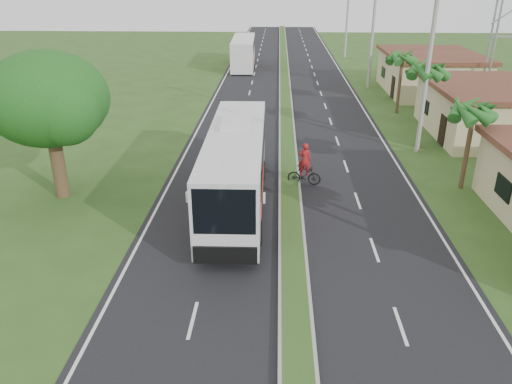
{
  "coord_description": "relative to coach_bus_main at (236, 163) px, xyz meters",
  "views": [
    {
      "loc": [
        -0.75,
        -13.64,
        10.84
      ],
      "look_at": [
        -1.64,
        6.84,
        1.8
      ],
      "focal_mm": 35.0,
      "sensor_mm": 36.0,
      "label": 1
    }
  ],
  "objects": [
    {
      "name": "palm_verge_c",
      "position": [
        11.54,
        9.64,
        2.86
      ],
      "size": [
        2.4,
        2.4,
        5.85
      ],
      "color": "#473321",
      "rests_on": "ground"
    },
    {
      "name": "lane_edge_left",
      "position": [
        -3.96,
        10.64,
        -2.26
      ],
      "size": [
        0.12,
        160.0,
        0.01
      ],
      "primitive_type": "cube",
      "color": "silver",
      "rests_on": "ground"
    },
    {
      "name": "utility_pole_d",
      "position": [
        11.24,
        48.64,
        3.16
      ],
      "size": [
        1.6,
        0.28,
        10.5
      ],
      "color": "gray",
      "rests_on": "ground"
    },
    {
      "name": "palm_verge_d",
      "position": [
        12.04,
        18.64,
        2.29
      ],
      "size": [
        2.4,
        2.4,
        5.25
      ],
      "color": "#473321",
      "rests_on": "ground"
    },
    {
      "name": "median_strip",
      "position": [
        2.74,
        10.64,
        -2.16
      ],
      "size": [
        1.2,
        160.0,
        0.18
      ],
      "color": "gray",
      "rests_on": "ground"
    },
    {
      "name": "lane_edge_right",
      "position": [
        9.44,
        10.64,
        -2.26
      ],
      "size": [
        0.12,
        160.0,
        0.01
      ],
      "primitive_type": "cube",
      "color": "silver",
      "rests_on": "ground"
    },
    {
      "name": "palm_verge_b",
      "position": [
        12.14,
        2.64,
        2.1
      ],
      "size": [
        2.4,
        2.4,
        5.05
      ],
      "color": "#473321",
      "rests_on": "ground"
    },
    {
      "name": "motorcyclist",
      "position": [
        3.54,
        2.72,
        -1.39
      ],
      "size": [
        1.9,
        0.78,
        2.41
      ],
      "rotation": [
        0.0,
        0.0,
        -0.15
      ],
      "color": "black",
      "rests_on": "ground"
    },
    {
      "name": "road_asphalt",
      "position": [
        2.74,
        10.64,
        -2.25
      ],
      "size": [
        14.0,
        160.0,
        0.02
      ],
      "primitive_type": "cube",
      "color": "black",
      "rests_on": "ground"
    },
    {
      "name": "coach_bus_main",
      "position": [
        0.0,
        0.0,
        0.0
      ],
      "size": [
        2.83,
        12.74,
        4.11
      ],
      "rotation": [
        0.0,
        0.0,
        0.01
      ],
      "color": "silver",
      "rests_on": "ground"
    },
    {
      "name": "coach_bus_far",
      "position": [
        -2.32,
        40.38,
        -0.28
      ],
      "size": [
        2.95,
        12.07,
        3.5
      ],
      "rotation": [
        0.0,
        0.0,
        0.03
      ],
      "color": "silver",
      "rests_on": "ground"
    },
    {
      "name": "utility_pole_c",
      "position": [
        11.24,
        28.64,
        3.41
      ],
      "size": [
        1.6,
        0.28,
        11.0
      ],
      "color": "gray",
      "rests_on": "ground"
    },
    {
      "name": "ground",
      "position": [
        2.74,
        -9.36,
        -2.26
      ],
      "size": [
        180.0,
        180.0,
        0.0
      ],
      "primitive_type": "plane",
      "color": "#2D4A1B",
      "rests_on": "ground"
    },
    {
      "name": "shop_far",
      "position": [
        16.74,
        26.64,
        -0.33
      ],
      "size": [
        8.6,
        11.6,
        3.82
      ],
      "color": "tan",
      "rests_on": "ground"
    },
    {
      "name": "shade_tree",
      "position": [
        -9.37,
        0.66,
        2.77
      ],
      "size": [
        6.3,
        6.0,
        7.54
      ],
      "color": "#473321",
      "rests_on": "ground"
    },
    {
      "name": "shop_mid",
      "position": [
        16.74,
        12.64,
        -0.4
      ],
      "size": [
        7.6,
        10.6,
        3.67
      ],
      "color": "tan",
      "rests_on": "ground"
    },
    {
      "name": "utility_pole_b",
      "position": [
        11.21,
        8.64,
        4.0
      ],
      "size": [
        3.2,
        0.28,
        12.0
      ],
      "color": "gray",
      "rests_on": "ground"
    }
  ]
}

